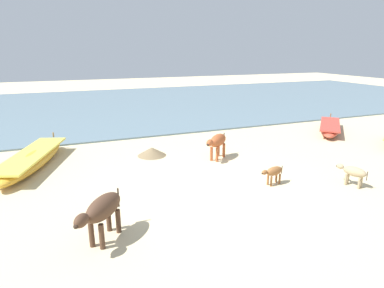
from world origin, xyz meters
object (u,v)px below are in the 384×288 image
fishing_boat_0 (32,160)px  fishing_boat_2 (330,127)px  calf_far_brown (274,172)px  calf_near_dun (353,172)px  cow_second_adult_rust (217,142)px  cow_adult_dark (102,210)px

fishing_boat_0 → fishing_boat_2: (13.85, 0.08, -0.04)m
calf_far_brown → fishing_boat_2: bearing=-157.2°
fishing_boat_2 → calf_near_dun: 7.15m
calf_near_dun → calf_far_brown: calf_near_dun is taller
calf_near_dun → cow_second_adult_rust: bearing=16.7°
calf_far_brown → cow_second_adult_rust: cow_second_adult_rust is taller
fishing_boat_0 → calf_far_brown: bearing=-103.6°
fishing_boat_2 → cow_adult_dark: size_ratio=2.49×
fishing_boat_0 → cow_second_adult_rust: cow_second_adult_rust is taller
cow_second_adult_rust → fishing_boat_2: bearing=154.0°
fishing_boat_0 → calf_far_brown: 8.46m
calf_far_brown → cow_second_adult_rust: 2.94m
fishing_boat_0 → calf_near_dun: 10.89m
cow_adult_dark → calf_near_dun: (7.56, 0.25, -0.30)m
fishing_boat_2 → calf_near_dun: size_ratio=3.70×
fishing_boat_0 → cow_adult_dark: cow_adult_dark is taller
fishing_boat_0 → cow_second_adult_rust: bearing=-85.4°
fishing_boat_0 → fishing_boat_2: fishing_boat_0 is taller
fishing_boat_0 → calf_far_brown: fishing_boat_0 is taller
cow_adult_dark → cow_second_adult_rust: (4.76, 4.11, -0.05)m
fishing_boat_0 → cow_adult_dark: (1.83, -5.76, 0.47)m
fishing_boat_0 → cow_adult_dark: bearing=-143.8°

